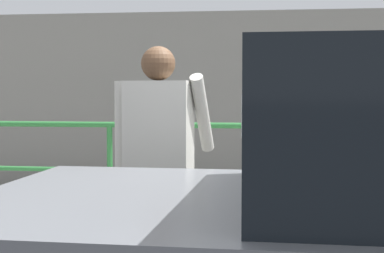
# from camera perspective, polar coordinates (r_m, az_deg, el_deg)

# --- Properties ---
(parking_meter) EXTENTS (0.16, 0.17, 1.53)m
(parking_meter) POSITION_cam_1_polar(r_m,az_deg,el_deg) (4.05, 5.73, -1.68)
(parking_meter) COLOR slate
(parking_meter) RESTS_ON sidewalk_curb
(pedestrian_at_meter) EXTENTS (0.67, 0.47, 1.74)m
(pedestrian_at_meter) POSITION_cam_1_polar(r_m,az_deg,el_deg) (4.21, -3.09, -2.67)
(pedestrian_at_meter) COLOR black
(pedestrian_at_meter) RESTS_ON sidewalk_curb
(background_railing) EXTENTS (24.06, 0.06, 1.11)m
(background_railing) POSITION_cam_1_polar(r_m,az_deg,el_deg) (6.37, 10.03, -2.56)
(background_railing) COLOR #2D7A38
(background_railing) RESTS_ON sidewalk_curb
(backdrop_wall) EXTENTS (32.00, 0.50, 2.81)m
(backdrop_wall) POSITION_cam_1_polar(r_m,az_deg,el_deg) (9.89, 9.26, 2.35)
(backdrop_wall) COLOR gray
(backdrop_wall) RESTS_ON ground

